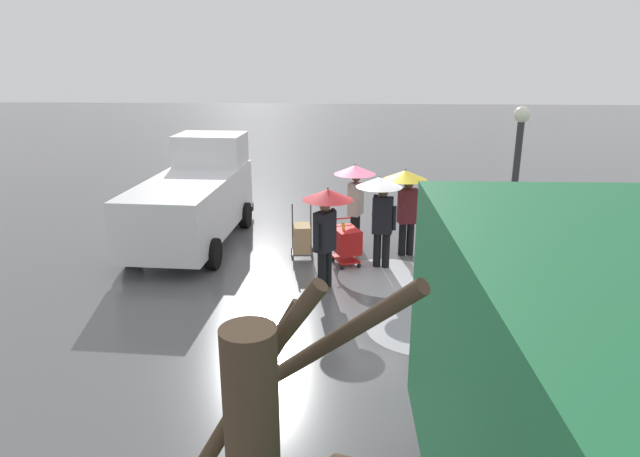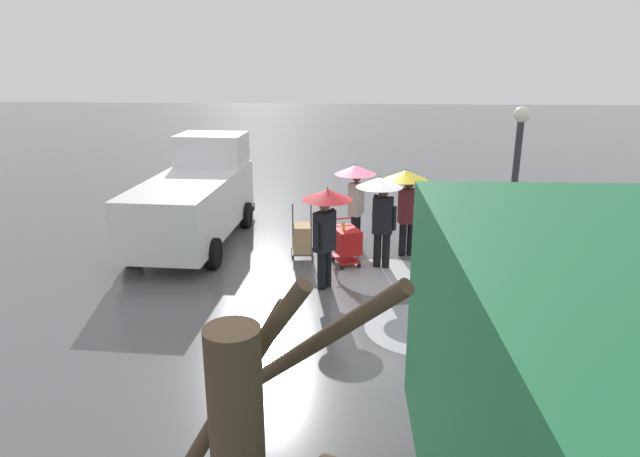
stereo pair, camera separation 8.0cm
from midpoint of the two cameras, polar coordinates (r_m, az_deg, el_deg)
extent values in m
plane|color=#5B5B5E|center=(13.38, 3.09, -3.19)|extent=(90.00, 90.00, 0.00)
cylinder|color=#ADAFB5|center=(12.42, 6.89, -4.94)|extent=(2.27, 2.27, 0.01)
cylinder|color=#999BA0|center=(10.29, 10.16, -10.04)|extent=(2.02, 2.02, 0.01)
cube|color=white|center=(14.48, -13.18, 2.37)|extent=(2.18, 5.28, 1.40)
cube|color=white|center=(16.02, -11.31, 8.01)|extent=(1.90, 1.48, 0.84)
cube|color=black|center=(16.84, -10.46, 5.72)|extent=(1.66, 0.13, 0.63)
cube|color=#232326|center=(17.12, -10.23, 2.30)|extent=(1.97, 0.24, 0.24)
cylinder|color=black|center=(16.45, -14.50, 1.53)|extent=(0.27, 0.73, 0.72)
cylinder|color=black|center=(15.89, -7.84, 1.38)|extent=(0.27, 0.73, 0.72)
cylinder|color=black|center=(13.61, -19.03, -2.18)|extent=(0.27, 0.73, 0.72)
cylinder|color=black|center=(12.93, -11.09, -2.55)|extent=(0.27, 0.73, 0.72)
cube|color=red|center=(12.87, 2.51, -1.19)|extent=(0.77, 0.90, 0.56)
cube|color=red|center=(13.02, 2.48, -3.11)|extent=(0.69, 0.81, 0.04)
cylinder|color=red|center=(13.12, 1.86, 1.02)|extent=(0.55, 0.25, 0.04)
sphere|color=black|center=(12.86, 3.83, -3.82)|extent=(0.10, 0.10, 0.10)
sphere|color=black|center=(12.72, 2.10, -4.05)|extent=(0.10, 0.10, 0.10)
sphere|color=black|center=(13.39, 2.83, -2.94)|extent=(0.10, 0.10, 0.10)
sphere|color=black|center=(13.25, 1.16, -3.14)|extent=(0.10, 0.10, 0.10)
cylinder|color=yellow|center=(12.72, 2.34, -0.94)|extent=(0.17, 0.29, 0.69)
cube|color=#515156|center=(13.26, -2.02, -2.37)|extent=(0.54, 0.65, 0.03)
cylinder|color=#515156|center=(13.38, -1.12, 0.30)|extent=(0.04, 0.04, 1.10)
cylinder|color=#515156|center=(13.38, -3.01, 0.27)|extent=(0.04, 0.04, 1.10)
cylinder|color=black|center=(13.59, -1.02, -2.38)|extent=(0.07, 0.20, 0.20)
cylinder|color=black|center=(13.59, -3.05, -2.41)|extent=(0.07, 0.20, 0.20)
cube|color=tan|center=(13.20, -2.03, -1.55)|extent=(0.44, 0.59, 0.37)
cube|color=tan|center=(13.10, -2.05, -0.23)|extent=(0.46, 0.60, 0.27)
cylinder|color=black|center=(13.73, 9.08, -1.03)|extent=(0.18, 0.18, 0.82)
cylinder|color=black|center=(13.67, 8.28, -1.07)|extent=(0.18, 0.18, 0.82)
cube|color=#5B1E23|center=(13.46, 8.84, 2.30)|extent=(0.49, 0.36, 0.84)
sphere|color=brown|center=(13.34, 8.94, 4.54)|extent=(0.22, 0.22, 0.22)
cylinder|color=#5B1E23|center=(13.56, 9.88, 2.13)|extent=(0.10, 0.10, 0.55)
cylinder|color=#5B1E23|center=(13.34, 8.17, 3.17)|extent=(0.16, 0.32, 0.50)
cylinder|color=#333338|center=(13.34, 8.50, 3.86)|extent=(0.02, 0.02, 0.86)
cone|color=yellow|center=(13.26, 8.57, 5.46)|extent=(1.04, 1.04, 0.22)
sphere|color=#333338|center=(13.23, 8.60, 6.01)|extent=(0.04, 0.04, 0.04)
cylinder|color=black|center=(14.34, 3.61, -0.05)|extent=(0.18, 0.18, 0.82)
cylinder|color=black|center=(14.16, 3.32, -0.27)|extent=(0.18, 0.18, 0.82)
cube|color=#B2A899|center=(14.02, 3.53, 3.08)|extent=(0.42, 0.51, 0.84)
sphere|color=#8C6647|center=(13.90, 3.57, 5.24)|extent=(0.22, 0.22, 0.22)
cylinder|color=#B2A899|center=(14.27, 3.89, 3.12)|extent=(0.10, 0.10, 0.55)
cylinder|color=#B2A899|center=(13.80, 3.36, 3.79)|extent=(0.32, 0.20, 0.50)
cylinder|color=#333338|center=(13.84, 3.41, 4.51)|extent=(0.02, 0.02, 0.86)
cone|color=#E0668E|center=(13.76, 3.44, 6.05)|extent=(1.04, 1.04, 0.22)
sphere|color=#333338|center=(13.74, 3.45, 6.59)|extent=(0.04, 0.04, 0.04)
cylinder|color=black|center=(11.57, 0.00, -4.34)|extent=(0.18, 0.18, 0.82)
cylinder|color=black|center=(11.72, 0.58, -4.05)|extent=(0.18, 0.18, 0.82)
cube|color=black|center=(11.37, 0.30, -0.30)|extent=(0.48, 0.52, 0.84)
sphere|color=#8C6647|center=(11.22, 0.30, 2.32)|extent=(0.22, 0.22, 0.22)
cylinder|color=black|center=(11.19, -0.49, -0.87)|extent=(0.10, 0.10, 0.55)
cylinder|color=black|center=(11.46, 0.75, 0.98)|extent=(0.31, 0.25, 0.50)
cylinder|color=#333338|center=(11.34, 0.60, 1.65)|extent=(0.02, 0.02, 0.86)
cone|color=red|center=(11.24, 0.61, 3.51)|extent=(1.04, 1.04, 0.22)
sphere|color=#333338|center=(11.21, 0.61, 4.16)|extent=(0.04, 0.04, 0.04)
cylinder|color=black|center=(12.84, 6.59, -2.24)|extent=(0.18, 0.18, 0.82)
cylinder|color=black|center=(12.86, 5.71, -2.17)|extent=(0.18, 0.18, 0.82)
cube|color=black|center=(12.59, 6.27, 1.36)|extent=(0.48, 0.36, 0.84)
sphere|color=brown|center=(12.46, 6.35, 3.74)|extent=(0.22, 0.22, 0.22)
cylinder|color=black|center=(12.58, 7.44, 1.06)|extent=(0.10, 0.10, 0.55)
cylinder|color=black|center=(12.54, 5.48, 2.35)|extent=(0.15, 0.32, 0.50)
cylinder|color=#333338|center=(12.51, 5.87, 3.06)|extent=(0.02, 0.02, 0.86)
cone|color=white|center=(12.42, 5.93, 4.76)|extent=(1.04, 1.04, 0.22)
sphere|color=#333338|center=(12.39, 5.95, 5.34)|extent=(0.04, 0.04, 0.04)
cylinder|color=#423323|center=(2.72, -8.03, -15.74)|extent=(0.55, 0.18, 0.85)
cylinder|color=#423323|center=(2.75, -0.13, -11.82)|extent=(0.90, 0.70, 0.95)
cylinder|color=#423323|center=(2.56, -5.63, -11.82)|extent=(0.52, 0.25, 0.71)
cylinder|color=#2D2D33|center=(10.65, 18.78, 0.66)|extent=(0.12, 0.12, 3.60)
sphere|color=#EAEACC|center=(10.29, 19.83, 10.95)|extent=(0.28, 0.28, 0.28)
camera|label=1|loc=(0.04, -90.19, -0.06)|focal=31.16mm
camera|label=2|loc=(0.04, 89.81, 0.06)|focal=31.16mm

